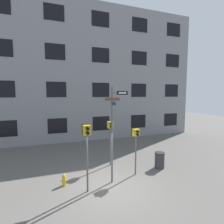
# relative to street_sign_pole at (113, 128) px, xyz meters

# --- Properties ---
(ground_plane) EXTENTS (60.00, 60.00, 0.00)m
(ground_plane) POSITION_rel_street_sign_pole_xyz_m (-0.34, -0.49, -2.74)
(ground_plane) COLOR #595651
(building_facade) EXTENTS (24.00, 0.64, 12.76)m
(building_facade) POSITION_rel_street_sign_pole_xyz_m (-0.34, 8.45, 3.64)
(building_facade) COLOR gray
(building_facade) RESTS_ON ground_plane
(street_sign_pole) EXTENTS (1.17, 0.70, 4.70)m
(street_sign_pole) POSITION_rel_street_sign_pole_xyz_m (0.00, 0.00, 0.00)
(street_sign_pole) COLOR #4C4C51
(street_sign_pole) RESTS_ON ground_plane
(pedestrian_signal_left) EXTENTS (0.38, 0.40, 3.05)m
(pedestrian_signal_left) POSITION_rel_street_sign_pole_xyz_m (-1.37, -0.44, -0.34)
(pedestrian_signal_left) COLOR #4C4C51
(pedestrian_signal_left) RESTS_ON ground_plane
(pedestrian_signal_right) EXTENTS (0.40, 0.40, 2.54)m
(pedestrian_signal_right) POSITION_rel_street_sign_pole_xyz_m (1.43, 0.39, -0.73)
(pedestrian_signal_right) COLOR #4C4C51
(pedestrian_signal_right) RESTS_ON ground_plane
(pedestrian_signal_across) EXTENTS (0.38, 0.40, 2.75)m
(pedestrian_signal_across) POSITION_rel_street_sign_pole_xyz_m (0.53, 2.04, -0.58)
(pedestrian_signal_across) COLOR #4C4C51
(pedestrian_signal_across) RESTS_ON ground_plane
(fire_hydrant) EXTENTS (0.35, 0.19, 0.57)m
(fire_hydrant) POSITION_rel_street_sign_pole_xyz_m (-2.33, 0.44, -2.46)
(fire_hydrant) COLOR gold
(fire_hydrant) RESTS_ON ground_plane
(trash_bin) EXTENTS (0.59, 0.59, 0.94)m
(trash_bin) POSITION_rel_street_sign_pole_xyz_m (3.15, 0.67, -2.27)
(trash_bin) COLOR #333338
(trash_bin) RESTS_ON ground_plane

